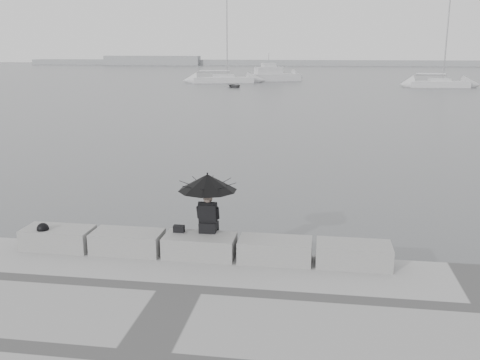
% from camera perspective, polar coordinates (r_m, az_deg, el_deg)
% --- Properties ---
extents(ground, '(360.00, 360.00, 0.00)m').
position_cam_1_polar(ground, '(12.84, -3.80, -9.47)').
color(ground, '#4C4F52').
rests_on(ground, ground).
extents(stone_block_far_left, '(1.60, 0.80, 0.50)m').
position_cam_1_polar(stone_block_far_left, '(13.31, -18.81, -5.90)').
color(stone_block_far_left, gray).
rests_on(stone_block_far_left, promenade).
extents(stone_block_left, '(1.60, 0.80, 0.50)m').
position_cam_1_polar(stone_block_left, '(12.63, -11.90, -6.50)').
color(stone_block_left, gray).
rests_on(stone_block_left, promenade).
extents(stone_block_centre, '(1.60, 0.80, 0.50)m').
position_cam_1_polar(stone_block_centre, '(12.16, -4.31, -7.05)').
color(stone_block_centre, gray).
rests_on(stone_block_centre, promenade).
extents(stone_block_right, '(1.60, 0.80, 0.50)m').
position_cam_1_polar(stone_block_right, '(11.91, 3.76, -7.49)').
color(stone_block_right, gray).
rests_on(stone_block_right, promenade).
extents(stone_block_far_right, '(1.60, 0.80, 0.50)m').
position_cam_1_polar(stone_block_far_right, '(11.90, 12.01, -7.80)').
color(stone_block_far_right, gray).
rests_on(stone_block_far_right, promenade).
extents(seated_person, '(1.34, 1.34, 1.39)m').
position_cam_1_polar(seated_person, '(12.01, -3.48, -0.84)').
color(seated_person, black).
rests_on(seated_person, stone_block_centre).
extents(bag, '(0.25, 0.14, 0.16)m').
position_cam_1_polar(bag, '(12.31, -6.53, -5.19)').
color(bag, black).
rests_on(bag, stone_block_centre).
extents(mooring_bollard, '(0.42, 0.42, 0.67)m').
position_cam_1_polar(mooring_bollard, '(13.28, -20.20, -5.90)').
color(mooring_bollard, black).
rests_on(mooring_bollard, promenade).
extents(distant_landmass, '(180.00, 8.00, 2.80)m').
position_cam_1_polar(distant_landmass, '(166.42, 5.09, 12.38)').
color(distant_landmass, gray).
rests_on(distant_landmass, ground).
extents(sailboat_left, '(9.39, 4.65, 12.90)m').
position_cam_1_polar(sailboat_left, '(82.46, -1.78, 10.69)').
color(sailboat_left, silver).
rests_on(sailboat_left, ground).
extents(sailboat_right, '(7.69, 2.77, 12.90)m').
position_cam_1_polar(sailboat_right, '(77.17, 20.46, 9.63)').
color(sailboat_right, silver).
rests_on(sailboat_right, ground).
extents(motor_cruiser, '(8.78, 5.90, 4.50)m').
position_cam_1_polar(motor_cruiser, '(87.12, 3.59, 11.09)').
color(motor_cruiser, silver).
rests_on(motor_cruiser, ground).
extents(dinghy, '(3.09, 2.64, 0.49)m').
position_cam_1_polar(dinghy, '(72.32, -0.55, 10.04)').
color(dinghy, slate).
rests_on(dinghy, ground).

